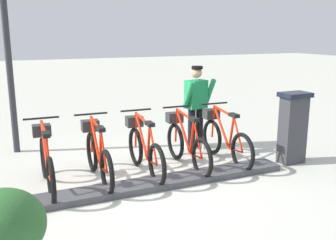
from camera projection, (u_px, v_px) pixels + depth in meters
ground_plane at (147, 188)px, 5.78m from camera, size 60.00×60.00×0.00m
dock_rail_base at (147, 185)px, 5.77m from camera, size 0.44×4.68×0.10m
payment_kiosk at (293, 127)px, 6.78m from camera, size 0.36×0.52×1.28m
bike_docked_0 at (224, 138)px, 6.93m from camera, size 1.72×0.54×1.02m
bike_docked_1 at (186, 143)px, 6.62m from camera, size 1.72×0.54×1.02m
bike_docked_2 at (144, 148)px, 6.31m from camera, size 1.72×0.54×1.02m
bike_docked_3 at (98, 154)px, 6.01m from camera, size 1.72×0.54×1.02m
bike_docked_4 at (46, 161)px, 5.70m from camera, size 1.72×0.54×1.02m
worker_near_rack at (196, 104)px, 7.62m from camera, size 0.49×0.67×1.66m
lamp_post at (4, 4)px, 6.93m from camera, size 0.32×0.32×4.34m
planter_bush at (3, 237)px, 3.36m from camera, size 0.76×0.76×0.97m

